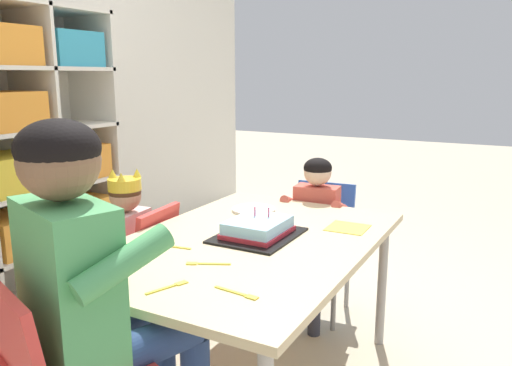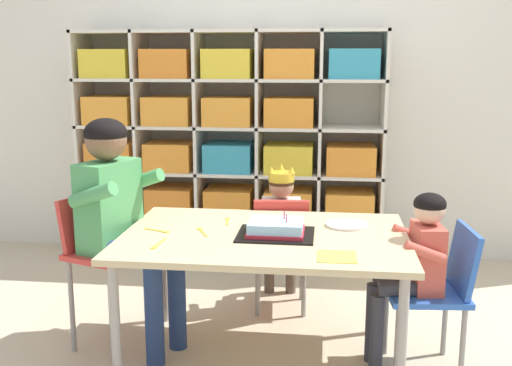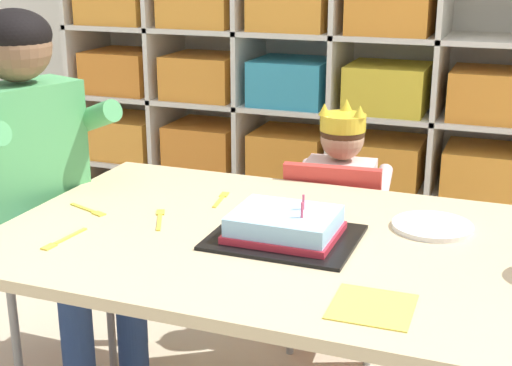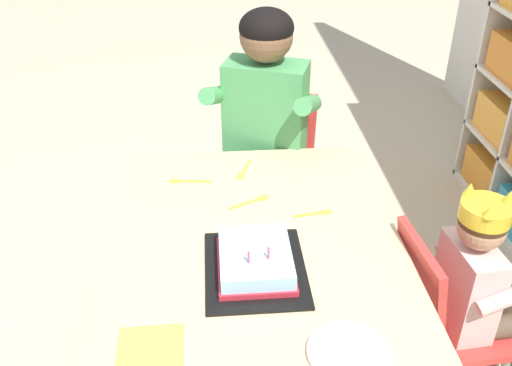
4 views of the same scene
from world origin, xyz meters
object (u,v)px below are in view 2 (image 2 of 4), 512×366
object	(u,v)px
classroom_chair_guest_side	(438,286)
fork_scattered_mid_table	(227,221)
adult_helper_seated	(120,207)
birthday_cake_on_tray	(276,229)
classroom_chair_blue	(281,247)
classroom_chair_adult_side	(103,248)
child_with_crown	(281,219)
paper_plate_stack	(346,225)
fork_at_table_front_edge	(202,231)
fork_beside_plate_stack	(158,231)
guest_at_table_side	(415,259)
fork_near_cake_tray	(158,244)
activity_table	(265,244)

from	to	relation	value
classroom_chair_guest_side	fork_scattered_mid_table	xyz separation A→B (m)	(-0.95, 0.18, 0.21)
adult_helper_seated	birthday_cake_on_tray	xyz separation A→B (m)	(0.72, -0.08, -0.06)
classroom_chair_blue	classroom_chair_adult_side	world-z (taller)	classroom_chair_adult_side
classroom_chair_adult_side	child_with_crown	bearing A→B (deg)	-36.16
classroom_chair_blue	paper_plate_stack	distance (m)	0.55
paper_plate_stack	fork_at_table_front_edge	world-z (taller)	paper_plate_stack
child_with_crown	fork_beside_plate_stack	world-z (taller)	child_with_crown
classroom_chair_guest_side	birthday_cake_on_tray	size ratio (longest dim) A/B	1.96
birthday_cake_on_tray	guest_at_table_side	bearing A→B (deg)	1.62
classroom_chair_blue	child_with_crown	xyz separation A→B (m)	(-0.01, 0.11, 0.12)
adult_helper_seated	fork_at_table_front_edge	bearing A→B (deg)	-80.08
classroom_chair_blue	classroom_chair_guest_side	bearing A→B (deg)	138.69
birthday_cake_on_tray	paper_plate_stack	world-z (taller)	birthday_cake_on_tray
fork_scattered_mid_table	guest_at_table_side	bearing A→B (deg)	68.84
paper_plate_stack	fork_near_cake_tray	distance (m)	0.86
guest_at_table_side	paper_plate_stack	distance (m)	0.35
activity_table	paper_plate_stack	size ratio (longest dim) A/B	6.47
classroom_chair_guest_side	fork_near_cake_tray	world-z (taller)	classroom_chair_guest_side
classroom_chair_adult_side	activity_table	bearing A→B (deg)	-78.17
adult_helper_seated	fork_near_cake_tray	distance (m)	0.38
classroom_chair_adult_side	birthday_cake_on_tray	xyz separation A→B (m)	(0.83, -0.12, 0.16)
fork_beside_plate_stack	guest_at_table_side	bearing A→B (deg)	-158.79
paper_plate_stack	fork_beside_plate_stack	distance (m)	0.85
activity_table	birthday_cake_on_tray	size ratio (longest dim) A/B	3.76
child_with_crown	fork_near_cake_tray	bearing A→B (deg)	57.60
activity_table	paper_plate_stack	world-z (taller)	paper_plate_stack
classroom_chair_guest_side	fork_beside_plate_stack	distance (m)	1.24
child_with_crown	birthday_cake_on_tray	xyz separation A→B (m)	(0.03, -0.66, 0.13)
classroom_chair_adult_side	adult_helper_seated	size ratio (longest dim) A/B	0.67
classroom_chair_guest_side	fork_scattered_mid_table	distance (m)	0.99
activity_table	fork_at_table_front_edge	size ratio (longest dim) A/B	9.20
guest_at_table_side	fork_at_table_front_edge	world-z (taller)	guest_at_table_side
activity_table	child_with_crown	bearing A→B (deg)	88.15
child_with_crown	birthday_cake_on_tray	world-z (taller)	child_with_crown
activity_table	fork_scattered_mid_table	distance (m)	0.28
adult_helper_seated	fork_at_table_front_edge	distance (m)	0.41
classroom_chair_adult_side	fork_scattered_mid_table	world-z (taller)	classroom_chair_adult_side
classroom_chair_adult_side	fork_at_table_front_edge	world-z (taller)	classroom_chair_adult_side
guest_at_table_side	child_with_crown	bearing A→B (deg)	-140.72
paper_plate_stack	fork_near_cake_tray	size ratio (longest dim) A/B	1.34
paper_plate_stack	adult_helper_seated	bearing A→B (deg)	-174.06
classroom_chair_blue	fork_scattered_mid_table	world-z (taller)	classroom_chair_blue
fork_near_cake_tray	classroom_chair_guest_side	bearing A→B (deg)	-73.50
adult_helper_seated	guest_at_table_side	xyz separation A→B (m)	(1.32, -0.06, -0.17)
guest_at_table_side	fork_near_cake_tray	bearing A→B (deg)	-83.84
classroom_chair_blue	fork_scattered_mid_table	size ratio (longest dim) A/B	5.25
paper_plate_stack	fork_at_table_front_edge	distance (m)	0.66
guest_at_table_side	fork_at_table_front_edge	size ratio (longest dim) A/B	5.93
adult_helper_seated	fork_near_cake_tray	world-z (taller)	adult_helper_seated
child_with_crown	adult_helper_seated	distance (m)	0.93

